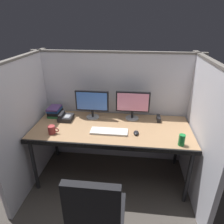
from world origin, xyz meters
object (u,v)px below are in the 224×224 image
at_px(red_stapler, 159,118).
at_px(desk_phone, 66,117).
at_px(keyboard_main, 109,131).
at_px(soda_can, 182,140).
at_px(book_stack, 55,111).
at_px(computer_mouse, 136,133).
at_px(monitor_right, 133,103).
at_px(desk, 111,131).
at_px(coffee_mug, 52,130).
at_px(monitor_left, 92,103).

xyz_separation_m(red_stapler, desk_phone, (-1.20, -0.12, 0.01)).
distance_m(keyboard_main, soda_can, 0.80).
relative_size(book_stack, desk_phone, 1.16).
bearing_deg(computer_mouse, monitor_right, 98.19).
distance_m(keyboard_main, book_stack, 0.86).
xyz_separation_m(desk, coffee_mug, (-0.66, -0.21, 0.10)).
relative_size(desk, desk_phone, 10.00).
height_order(keyboard_main, computer_mouse, computer_mouse).
height_order(red_stapler, soda_can, soda_can).
distance_m(monitor_left, desk_phone, 0.40).
height_order(keyboard_main, book_stack, book_stack).
distance_m(desk_phone, soda_can, 1.45).
height_order(book_stack, soda_can, book_stack).
distance_m(desk, soda_can, 0.82).
relative_size(monitor_left, computer_mouse, 4.48).
bearing_deg(book_stack, soda_can, -18.74).
bearing_deg(coffee_mug, desk, 17.59).
distance_m(desk, monitor_right, 0.45).
xyz_separation_m(keyboard_main, coffee_mug, (-0.65, -0.10, 0.04)).
relative_size(desk, computer_mouse, 19.79).
relative_size(monitor_left, monitor_right, 1.00).
distance_m(computer_mouse, book_stack, 1.15).
height_order(book_stack, desk_phone, book_stack).
height_order(desk_phone, soda_can, soda_can).
relative_size(keyboard_main, computer_mouse, 4.48).
bearing_deg(desk, red_stapler, 23.93).
bearing_deg(desk_phone, desk, -13.01).
distance_m(red_stapler, desk_phone, 1.21).
bearing_deg(book_stack, monitor_right, 1.25).
height_order(computer_mouse, desk_phone, desk_phone).
xyz_separation_m(monitor_left, computer_mouse, (0.58, -0.36, -0.20)).
bearing_deg(book_stack, desk, -17.29).
distance_m(computer_mouse, red_stapler, 0.47).
height_order(monitor_right, coffee_mug, monitor_right).
bearing_deg(desk_phone, book_stack, 149.56).
relative_size(computer_mouse, red_stapler, 0.64).
relative_size(desk, monitor_right, 4.42).
bearing_deg(red_stapler, soda_can, -71.41).
xyz_separation_m(monitor_left, desk_phone, (-0.34, -0.10, -0.18)).
relative_size(monitor_left, red_stapler, 2.87).
xyz_separation_m(monitor_left, red_stapler, (0.86, 0.01, -0.19)).
xyz_separation_m(red_stapler, book_stack, (-1.38, -0.01, 0.03)).
bearing_deg(monitor_right, desk, -131.79).
relative_size(monitor_left, soda_can, 3.52).
relative_size(monitor_right, computer_mouse, 4.48).
distance_m(red_stapler, coffee_mug, 1.33).
xyz_separation_m(coffee_mug, soda_can, (1.42, -0.07, 0.01)).
bearing_deg(book_stack, red_stapler, 0.44).
height_order(desk, computer_mouse, computer_mouse).
bearing_deg(desk, computer_mouse, -21.53).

